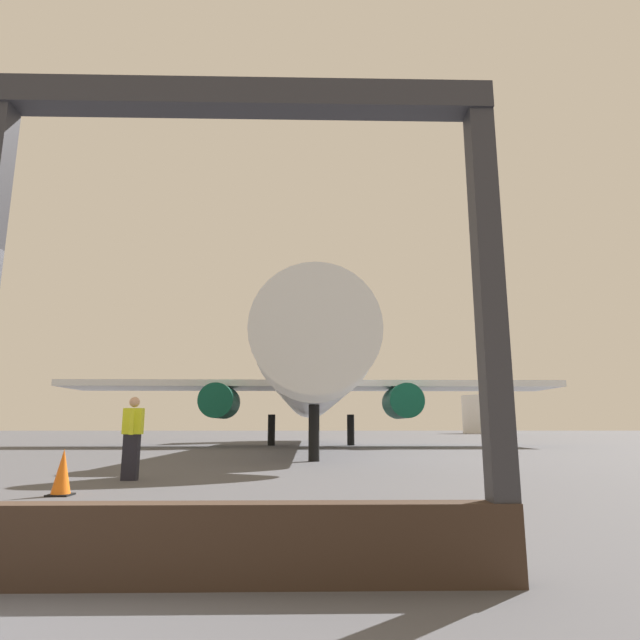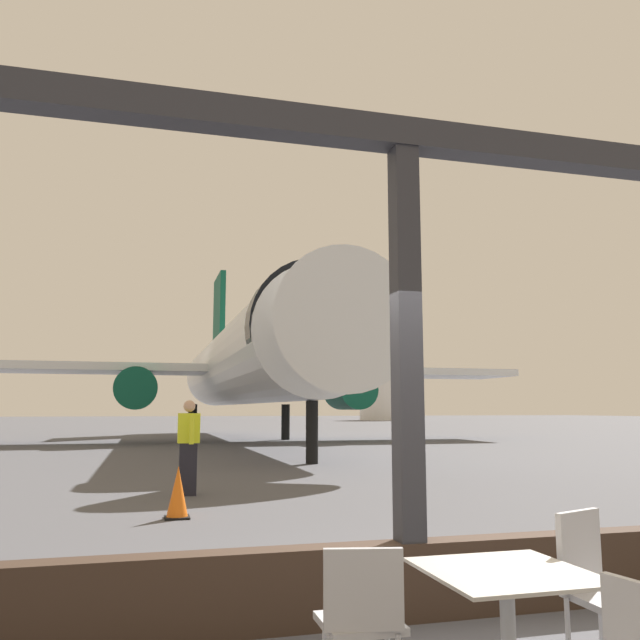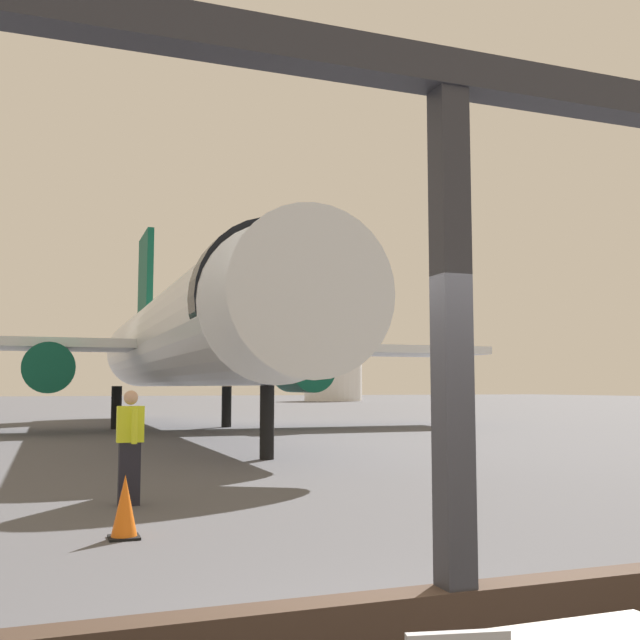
# 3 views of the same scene
# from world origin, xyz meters

# --- Properties ---
(ground_plane) EXTENTS (220.00, 220.00, 0.00)m
(ground_plane) POSITION_xyz_m (0.00, 40.00, 0.00)
(ground_plane) COLOR #4C4C51
(window_frame) EXTENTS (8.18, 0.24, 3.96)m
(window_frame) POSITION_xyz_m (0.00, 0.00, 1.45)
(window_frame) COLOR #38281E
(window_frame) RESTS_ON ground
(dining_table) EXTENTS (0.83, 0.83, 0.72)m
(dining_table) POSITION_xyz_m (-0.11, -1.57, 0.44)
(dining_table) COLOR #ADA89E
(dining_table) RESTS_ON ground
(cafe_chair_window_left) EXTENTS (0.49, 0.49, 0.95)m
(cafe_chair_window_left) POSITION_xyz_m (0.62, -1.33, 0.57)
(cafe_chair_window_left) COLOR #B2B2B7
(cafe_chair_window_left) RESTS_ON ground
(cafe_chair_aisle_left) EXTENTS (0.45, 0.45, 0.88)m
(cafe_chair_aisle_left) POSITION_xyz_m (-0.90, -1.49, 0.54)
(cafe_chair_aisle_left) COLOR #B2B2B7
(cafe_chair_aisle_left) RESTS_ON ground
(airplane) EXTENTS (28.71, 31.76, 10.78)m
(airplane) POSITION_xyz_m (2.76, 25.98, 3.79)
(airplane) COLOR silver
(airplane) RESTS_ON ground
(ground_crew_worker) EXTENTS (0.40, 0.56, 1.74)m
(ground_crew_worker) POSITION_xyz_m (-1.19, 7.63, 0.90)
(ground_crew_worker) COLOR black
(ground_crew_worker) RESTS_ON ground
(traffic_cone) EXTENTS (0.36, 0.36, 0.75)m
(traffic_cone) POSITION_xyz_m (-1.49, 5.12, 0.36)
(traffic_cone) COLOR orange
(traffic_cone) RESTS_ON ground
(fuel_storage_tank) EXTENTS (7.41, 7.41, 6.21)m
(fuel_storage_tank) POSITION_xyz_m (31.97, 84.80, 3.11)
(fuel_storage_tank) COLOR white
(fuel_storage_tank) RESTS_ON ground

